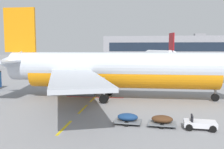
{
  "coord_description": "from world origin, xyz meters",
  "views": [
    {
      "loc": [
        24.6,
        -11.53,
        6.71
      ],
      "look_at": [
        20.53,
        20.85,
        3.31
      ],
      "focal_mm": 40.23,
      "sensor_mm": 36.0,
      "label": 1
    }
  ],
  "objects": [
    {
      "name": "ground",
      "position": [
        40.0,
        40.0,
        0.0
      ],
      "size": [
        400.0,
        400.0,
        0.0
      ],
      "primitive_type": "plane",
      "color": "gray"
    },
    {
      "name": "airliner_mid_left",
      "position": [
        30.68,
        88.17,
        3.85
      ],
      "size": [
        32.7,
        33.56,
        11.89
      ],
      "color": "silver",
      "rests_on": "ground"
    },
    {
      "name": "baggage_train",
      "position": [
        26.29,
        9.87,
        0.52
      ],
      "size": [
        8.7,
        2.34,
        1.14
      ],
      "color": "silver",
      "rests_on": "ground"
    },
    {
      "name": "airliner_foreground",
      "position": [
        21.23,
        21.23,
        3.95
      ],
      "size": [
        34.65,
        34.63,
        12.2
      ],
      "color": "silver",
      "rests_on": "ground"
    },
    {
      "name": "apron_paint_markings",
      "position": [
        18.0,
        37.18,
        0.0
      ],
      "size": [
        8.0,
        93.93,
        0.01
      ],
      "color": "yellow",
      "rests_on": "ground"
    },
    {
      "name": "terminal_satellite",
      "position": [
        44.39,
        143.01,
        6.92
      ],
      "size": [
        85.91,
        20.2,
        15.4
      ],
      "color": "gray",
      "rests_on": "ground"
    }
  ]
}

